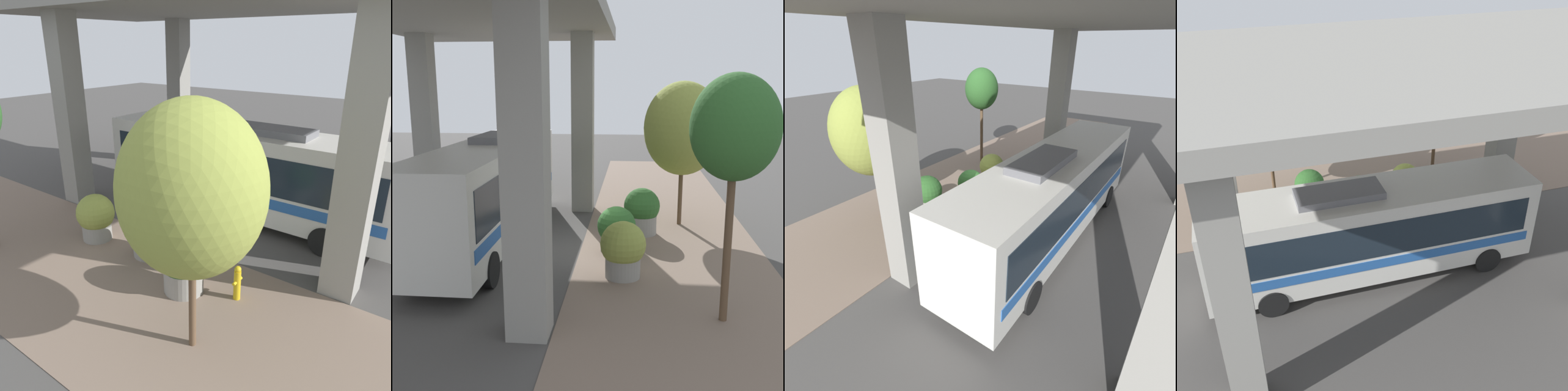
{
  "view_description": "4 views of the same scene",
  "coord_description": "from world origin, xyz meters",
  "views": [
    {
      "loc": [
        -8.99,
        -7.65,
        6.44
      ],
      "look_at": [
        1.82,
        0.3,
        1.02
      ],
      "focal_mm": 35.0,
      "sensor_mm": 36.0,
      "label": 1
    },
    {
      "loc": [
        -1.72,
        15.4,
        5.38
      ],
      "look_at": [
        -0.3,
        0.49,
        2.01
      ],
      "focal_mm": 45.0,
      "sensor_mm": 36.0,
      "label": 2
    },
    {
      "loc": [
        6.99,
        -10.66,
        7.0
      ],
      "look_at": [
        0.34,
        -1.41,
        1.22
      ],
      "focal_mm": 28.0,
      "sensor_mm": 36.0,
      "label": 3
    },
    {
      "loc": [
        16.73,
        -5.03,
        11.72
      ],
      "look_at": [
        1.79,
        -0.4,
        2.37
      ],
      "focal_mm": 45.0,
      "sensor_mm": 36.0,
      "label": 4
    }
  ],
  "objects": [
    {
      "name": "overpass",
      "position": [
        4.0,
        0.0,
        7.09
      ],
      "size": [
        9.4,
        19.23,
        8.14
      ],
      "color": "gray",
      "rests_on": "ground"
    },
    {
      "name": "planter_back",
      "position": [
        -1.19,
        -0.05,
        0.76
      ],
      "size": [
        1.27,
        1.27,
        1.54
      ],
      "color": "gray",
      "rests_on": "ground"
    },
    {
      "name": "sidewalk_strip",
      "position": [
        -3.0,
        0.0,
        0.01
      ],
      "size": [
        6.0,
        40.0,
        0.02
      ],
      "color": "#7A6656",
      "rests_on": "ground"
    },
    {
      "name": "planter_front",
      "position": [
        -1.45,
        2.16,
        0.85
      ],
      "size": [
        1.31,
        1.31,
        1.66
      ],
      "color": "gray",
      "rests_on": "ground"
    },
    {
      "name": "bus",
      "position": [
        3.25,
        -0.86,
        1.99
      ],
      "size": [
        2.56,
        11.53,
        3.67
      ],
      "color": "silver",
      "rests_on": "ground"
    },
    {
      "name": "street_tree_far",
      "position": [
        -3.54,
        -3.55,
        3.78
      ],
      "size": [
        2.96,
        2.96,
        5.57
      ],
      "color": "brown",
      "rests_on": "ground"
    },
    {
      "name": "ground_plane",
      "position": [
        0.0,
        0.0,
        0.0
      ],
      "size": [
        80.0,
        80.0,
        0.0
      ],
      "primitive_type": "plane",
      "color": "#474442",
      "rests_on": "ground"
    },
    {
      "name": "fire_hydrant",
      "position": [
        -1.5,
        -3.51,
        0.52
      ],
      "size": [
        0.4,
        0.19,
        1.02
      ],
      "color": "gold",
      "rests_on": "ground"
    },
    {
      "name": "street_tree_near",
      "position": [
        -3.86,
        4.6,
        4.47
      ],
      "size": [
        1.94,
        1.94,
        5.67
      ],
      "color": "brown",
      "rests_on": "ground"
    },
    {
      "name": "planter_middle",
      "position": [
        -2.04,
        -2.13,
        0.88
      ],
      "size": [
        1.32,
        1.32,
        1.74
      ],
      "color": "gray",
      "rests_on": "ground"
    }
  ]
}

